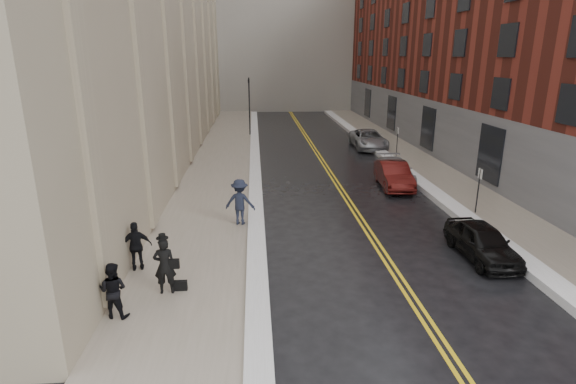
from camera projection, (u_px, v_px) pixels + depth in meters
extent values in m
plane|color=black|center=(337.00, 320.00, 12.55)|extent=(160.00, 160.00, 0.00)
cube|color=gray|center=(218.00, 175.00, 27.46)|extent=(4.00, 64.00, 0.15)
cube|color=gray|center=(432.00, 171.00, 28.42)|extent=(3.00, 64.00, 0.15)
cube|color=gold|center=(329.00, 174.00, 27.97)|extent=(0.12, 64.00, 0.01)
cube|color=gold|center=(333.00, 174.00, 27.99)|extent=(0.12, 64.00, 0.01)
cube|color=white|center=(255.00, 173.00, 27.61)|extent=(0.70, 60.80, 0.26)
cube|color=white|center=(404.00, 170.00, 28.27)|extent=(0.85, 60.80, 0.30)
cube|color=maroon|center=(520.00, 28.00, 33.09)|extent=(14.00, 50.00, 18.00)
cylinder|color=black|center=(249.00, 107.00, 40.21)|extent=(0.12, 0.12, 5.20)
imported|color=black|center=(249.00, 85.00, 39.62)|extent=(0.18, 0.15, 0.90)
cylinder|color=black|center=(478.00, 193.00, 20.42)|extent=(0.06, 0.06, 2.20)
cube|color=white|center=(480.00, 174.00, 20.15)|extent=(0.02, 0.35, 0.45)
cylinder|color=black|center=(397.00, 143.00, 31.86)|extent=(0.06, 0.06, 2.20)
cube|color=white|center=(398.00, 131.00, 31.60)|extent=(0.02, 0.35, 0.45)
imported|color=black|center=(482.00, 242.00, 16.22)|extent=(1.59, 3.80, 1.28)
imported|color=#490F0D|center=(394.00, 175.00, 24.99)|extent=(1.79, 4.38, 1.41)
imported|color=#B0B2B8|center=(394.00, 170.00, 26.27)|extent=(2.14, 4.52, 1.27)
imported|color=#999CA1|center=(368.00, 139.00, 35.52)|extent=(2.52, 5.24, 1.44)
imported|color=black|center=(165.00, 266.00, 13.48)|extent=(0.68, 0.48, 1.79)
imported|color=black|center=(113.00, 290.00, 12.27)|extent=(0.88, 0.75, 1.61)
imported|color=#1A1E2E|center=(240.00, 202.00, 19.03)|extent=(1.40, 0.98, 1.98)
imported|color=black|center=(137.00, 246.00, 14.98)|extent=(1.06, 0.63, 1.70)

